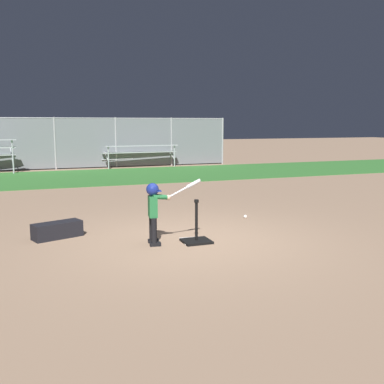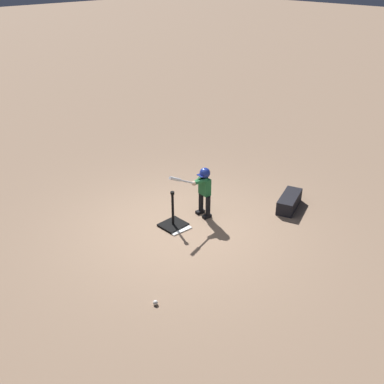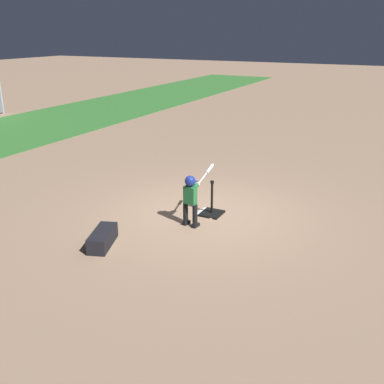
{
  "view_description": "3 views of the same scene",
  "coord_description": "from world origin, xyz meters",
  "px_view_note": "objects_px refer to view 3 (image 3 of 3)",
  "views": [
    {
      "loc": [
        -2.6,
        -7.03,
        1.99
      ],
      "look_at": [
        0.03,
        -0.0,
        0.84
      ],
      "focal_mm": 42.0,
      "sensor_mm": 36.0,
      "label": 1
    },
    {
      "loc": [
        4.9,
        5.32,
        4.55
      ],
      "look_at": [
        -0.43,
        -0.14,
        0.56
      ],
      "focal_mm": 42.0,
      "sensor_mm": 36.0,
      "label": 2
    },
    {
      "loc": [
        -7.83,
        -3.7,
        3.62
      ],
      "look_at": [
        -0.7,
        -0.08,
        0.72
      ],
      "focal_mm": 42.0,
      "sensor_mm": 36.0,
      "label": 3
    }
  ],
  "objects_px": {
    "baseball": "(187,180)",
    "equipment_bag": "(103,238)",
    "batting_tee": "(212,210)",
    "batter_child": "(191,194)"
  },
  "relations": [
    {
      "from": "batter_child",
      "to": "batting_tee",
      "type": "bearing_deg",
      "value": -10.7
    },
    {
      "from": "baseball",
      "to": "batter_child",
      "type": "bearing_deg",
      "value": -150.58
    },
    {
      "from": "baseball",
      "to": "equipment_bag",
      "type": "bearing_deg",
      "value": -175.23
    },
    {
      "from": "batting_tee",
      "to": "baseball",
      "type": "relative_size",
      "value": 9.92
    },
    {
      "from": "baseball",
      "to": "equipment_bag",
      "type": "distance_m",
      "value": 3.86
    },
    {
      "from": "baseball",
      "to": "equipment_bag",
      "type": "height_order",
      "value": "equipment_bag"
    },
    {
      "from": "batter_child",
      "to": "equipment_bag",
      "type": "distance_m",
      "value": 1.87
    },
    {
      "from": "batting_tee",
      "to": "equipment_bag",
      "type": "bearing_deg",
      "value": 152.5
    },
    {
      "from": "baseball",
      "to": "batting_tee",
      "type": "bearing_deg",
      "value": -138.95
    },
    {
      "from": "equipment_bag",
      "to": "batter_child",
      "type": "bearing_deg",
      "value": -53.8
    }
  ]
}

